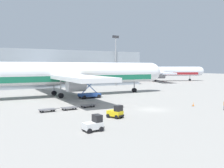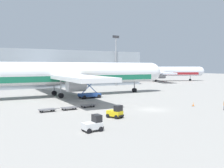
% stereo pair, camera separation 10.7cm
% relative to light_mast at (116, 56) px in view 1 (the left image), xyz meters
% --- Properties ---
extents(ground_plane, '(400.00, 400.00, 0.00)m').
position_rel_light_mast_xyz_m(ground_plane, '(-22.61, -52.32, -11.95)').
color(ground_plane, gray).
extents(terminal_building, '(90.00, 18.20, 14.00)m').
position_rel_light_mast_xyz_m(terminal_building, '(-32.36, 9.90, -4.96)').
color(terminal_building, '#9EA8B2').
rests_on(terminal_building, ground_plane).
extents(light_mast, '(2.80, 0.50, 20.32)m').
position_rel_light_mast_xyz_m(light_mast, '(0.00, 0.00, 0.00)').
color(light_mast, '#9EA0A5').
rests_on(light_mast, ground_plane).
extents(airplane_main, '(58.08, 48.18, 17.00)m').
position_rel_light_mast_xyz_m(airplane_main, '(-28.71, -24.91, -6.11)').
color(airplane_main, white).
rests_on(airplane_main, ground_plane).
extents(airplane_distant, '(46.91, 40.46, 14.46)m').
position_rel_light_mast_xyz_m(airplane_distant, '(35.45, 15.15, -6.98)').
color(airplane_distant, silver).
rests_on(airplane_distant, ground_plane).
extents(scissor_lift_loader, '(5.27, 3.47, 5.53)m').
position_rel_light_mast_xyz_m(scissor_lift_loader, '(-25.80, -31.28, -9.85)').
color(scissor_lift_loader, '#284C99').
rests_on(scissor_lift_loader, ground_plane).
extents(baggage_tug_foreground, '(2.39, 2.79, 2.00)m').
position_rel_light_mast_xyz_m(baggage_tug_foreground, '(-32.15, -55.36, -11.07)').
color(baggage_tug_foreground, yellow).
rests_on(baggage_tug_foreground, ground_plane).
extents(baggage_tug_mid, '(2.55, 1.79, 2.00)m').
position_rel_light_mast_xyz_m(baggage_tug_mid, '(-38.47, -60.83, -11.07)').
color(baggage_tug_mid, silver).
rests_on(baggage_tug_mid, ground_plane).
extents(baggage_dolly_lead, '(3.74, 1.66, 0.48)m').
position_rel_light_mast_xyz_m(baggage_dolly_lead, '(-40.06, -45.11, -11.56)').
color(baggage_dolly_lead, '#56565B').
rests_on(baggage_dolly_lead, ground_plane).
extents(baggage_dolly_second, '(3.74, 1.66, 0.48)m').
position_rel_light_mast_xyz_m(baggage_dolly_second, '(-36.01, -45.06, -11.56)').
color(baggage_dolly_second, '#56565B').
rests_on(baggage_dolly_second, ground_plane).
extents(baggage_dolly_third, '(3.74, 1.66, 0.48)m').
position_rel_light_mast_xyz_m(baggage_dolly_third, '(-31.88, -44.11, -11.56)').
color(baggage_dolly_third, '#56565B').
rests_on(baggage_dolly_third, ground_plane).
extents(ground_crew_near, '(0.43, 0.43, 1.77)m').
position_rel_light_mast_xyz_m(ground_crew_near, '(-11.61, -59.20, -10.90)').
color(ground_crew_near, black).
rests_on(ground_crew_near, ground_plane).
extents(traffic_cone_near, '(0.40, 0.40, 0.75)m').
position_rel_light_mast_xyz_m(traffic_cone_near, '(-13.00, -53.21, -11.58)').
color(traffic_cone_near, black).
rests_on(traffic_cone_near, ground_plane).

